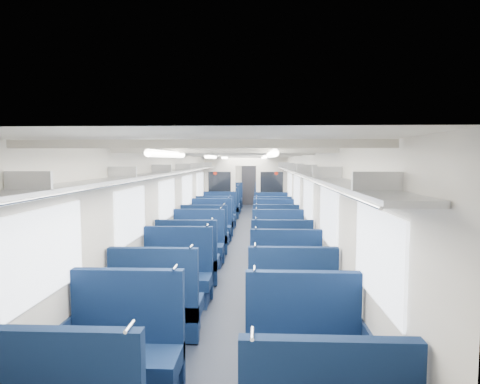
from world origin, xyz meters
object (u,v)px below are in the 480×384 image
at_px(end_door, 249,184).
at_px(seat_11, 278,249).
at_px(seat_12, 205,238).
at_px(seat_13, 275,237).
at_px(seat_18, 219,216).
at_px(bulkhead, 246,189).
at_px(seat_9, 281,263).
at_px(seat_27, 267,200).
at_px(seat_14, 211,229).
at_px(seat_15, 274,230).
at_px(seat_17, 272,224).
at_px(seat_2, 124,358).
at_px(seat_6, 177,279).
at_px(seat_26, 231,200).
at_px(seat_8, 188,263).
at_px(seat_4, 157,309).
at_px(seat_16, 215,223).
at_px(seat_24, 229,203).
at_px(seat_20, 225,209).
at_px(seat_19, 271,218).
at_px(seat_21, 269,210).
at_px(seat_10, 198,248).
at_px(seat_3, 304,362).
at_px(seat_25, 268,203).
at_px(seat_5, 291,307).
at_px(seat_23, 268,206).
at_px(seat_22, 227,206).

xyz_separation_m(end_door, seat_11, (0.83, -11.45, -0.63)).
distance_m(seat_12, seat_13, 1.67).
bearing_deg(seat_18, bulkhead, 37.19).
xyz_separation_m(seat_9, seat_27, (0.00, 11.33, 0.00)).
bearing_deg(seat_12, seat_11, -32.94).
bearing_deg(seat_14, seat_9, -64.73).
height_order(seat_15, seat_17, same).
height_order(seat_2, seat_27, same).
xyz_separation_m(seat_6, seat_13, (1.66, 3.47, 0.00)).
bearing_deg(seat_26, seat_8, -90.00).
bearing_deg(seat_9, seat_17, 90.00).
height_order(seat_4, seat_11, same).
relative_size(seat_2, seat_27, 1.00).
bearing_deg(seat_16, seat_24, 90.00).
bearing_deg(seat_20, seat_27, 64.36).
bearing_deg(seat_19, seat_24, 110.42).
height_order(seat_21, seat_27, same).
xyz_separation_m(seat_20, seat_26, (0.00, 3.35, 0.00)).
bearing_deg(seat_18, seat_6, -90.00).
distance_m(seat_8, seat_10, 1.25).
xyz_separation_m(seat_3, seat_12, (-1.66, 5.79, 0.00)).
relative_size(seat_18, seat_20, 1.00).
relative_size(seat_21, seat_24, 1.00).
relative_size(seat_2, seat_13, 1.00).
xyz_separation_m(seat_25, seat_26, (-1.66, 1.21, 0.00)).
bearing_deg(seat_15, seat_3, -90.00).
relative_size(bulkhead, seat_8, 2.34).
relative_size(seat_11, seat_20, 1.00).
xyz_separation_m(seat_3, seat_5, (0.00, 1.36, 0.00)).
height_order(seat_10, seat_12, same).
bearing_deg(seat_23, seat_17, -90.00).
bearing_deg(seat_2, bulkhead, 85.27).
bearing_deg(seat_4, seat_18, 90.00).
bearing_deg(bulkhead, seat_13, -78.55).
xyz_separation_m(seat_10, seat_21, (1.66, 6.54, 0.00)).
height_order(seat_8, seat_11, same).
height_order(seat_10, seat_21, same).
bearing_deg(seat_16, seat_21, 62.41).
height_order(seat_19, seat_23, same).
relative_size(seat_8, seat_20, 1.00).
relative_size(seat_11, seat_22, 1.00).
xyz_separation_m(seat_9, seat_10, (-1.66, 1.16, 0.00)).
bearing_deg(seat_11, seat_8, -142.98).
height_order(seat_11, seat_22, same).
bearing_deg(seat_25, seat_6, -98.51).
bearing_deg(seat_18, seat_17, -39.88).
distance_m(seat_8, seat_22, 9.03).
height_order(seat_9, seat_27, same).
xyz_separation_m(seat_6, seat_20, (0.00, 8.95, 0.00)).
xyz_separation_m(seat_16, seat_21, (1.66, 3.18, 0.00)).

